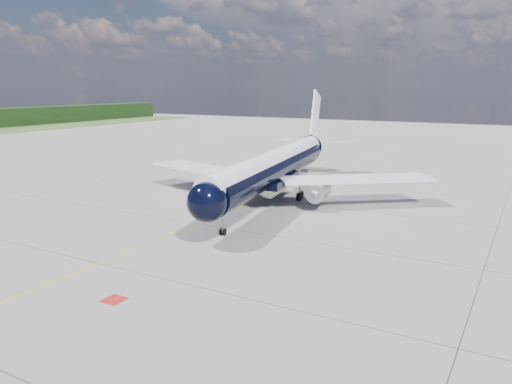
# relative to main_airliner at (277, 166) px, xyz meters

# --- Properties ---
(ground) EXTENTS (320.00, 320.00, 0.00)m
(ground) POSITION_rel_main_airliner_xyz_m (-1.71, 3.78, -4.63)
(ground) COLOR gray
(ground) RESTS_ON ground
(taxiway_centerline) EXTENTS (0.16, 160.00, 0.01)m
(taxiway_centerline) POSITION_rel_main_airliner_xyz_m (-1.71, -1.22, -4.63)
(taxiway_centerline) COLOR #DCA90B
(taxiway_centerline) RESTS_ON ground
(red_marking) EXTENTS (1.60, 1.60, 0.01)m
(red_marking) POSITION_rel_main_airliner_xyz_m (5.09, -36.22, -4.63)
(red_marking) COLOR maroon
(red_marking) RESTS_ON ground
(main_airliner) EXTENTS (41.90, 51.51, 14.93)m
(main_airliner) POSITION_rel_main_airliner_xyz_m (0.00, 0.00, 0.00)
(main_airliner) COLOR black
(main_airliner) RESTS_ON ground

